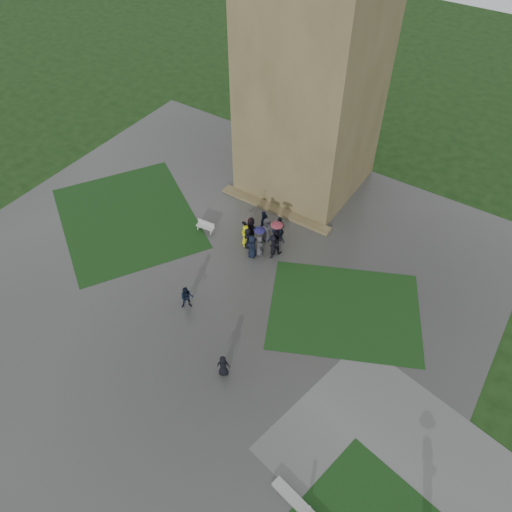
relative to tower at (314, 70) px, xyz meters
The scene contains 10 objects.
ground 17.49m from the tower, 90.00° to the right, with size 120.00×120.00×0.00m, color black.
plaza 15.81m from the tower, 90.00° to the right, with size 34.00×34.00×0.02m, color #353532.
lawn_inset_left 16.55m from the tower, 127.69° to the right, with size 11.00×9.00×0.01m, color black.
lawn_inset_right 15.90m from the tower, 49.64° to the right, with size 9.00×7.00×0.01m, color black.
tower is the anchor object (origin of this frame).
tower_plinth 9.90m from the tower, 90.00° to the right, with size 9.00×0.80×0.22m, color brown.
bench 12.74m from the tower, 108.01° to the right, with size 1.36×0.55×0.77m.
visitor_cluster 11.25m from the tower, 82.33° to the right, with size 3.41×3.50×2.68m.
pedestrian_mid 17.07m from the tower, 88.64° to the right, with size 0.81×0.46×1.66m, color black.
pedestrian_near 19.99m from the tower, 74.37° to the right, with size 0.72×0.49×1.48m, color black.
Camera 1 is at (14.34, -13.62, 24.05)m, focal length 35.00 mm.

